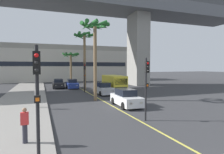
{
  "coord_description": "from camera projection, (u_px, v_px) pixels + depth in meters",
  "views": [
    {
      "loc": [
        -6.13,
        -2.45,
        3.63
      ],
      "look_at": [
        0.0,
        14.0,
        2.67
      ],
      "focal_mm": 30.76,
      "sensor_mm": 36.0,
      "label": 1
    }
  ],
  "objects": [
    {
      "name": "delivery_van",
      "position": [
        114.0,
        83.0,
        27.32
      ],
      "size": [
        2.16,
        5.25,
        2.36
      ],
      "color": "yellow",
      "rests_on": "ground"
    },
    {
      "name": "palm_tree_far_median",
      "position": [
        85.0,
        44.0,
        29.93
      ],
      "size": [
        3.32,
        3.48,
        8.98
      ],
      "color": "brown",
      "rests_on": "ground"
    },
    {
      "name": "car_queue_second",
      "position": [
        72.0,
        84.0,
        31.89
      ],
      "size": [
        1.91,
        4.14,
        1.56
      ],
      "color": "navy",
      "rests_on": "ground"
    },
    {
      "name": "lane_stripe_center",
      "position": [
        87.0,
        92.0,
        27.09
      ],
      "size": [
        0.14,
        56.0,
        0.01
      ],
      "primitive_type": "cube",
      "color": "#DBCC4C",
      "rests_on": "ground"
    },
    {
      "name": "palm_tree_near_median",
      "position": [
        95.0,
        35.0,
        20.13
      ],
      "size": [
        3.24,
        3.25,
        8.45
      ],
      "color": "brown",
      "rests_on": "ground"
    },
    {
      "name": "car_queue_third",
      "position": [
        104.0,
        89.0,
        25.02
      ],
      "size": [
        1.88,
        4.12,
        1.56
      ],
      "color": "#B7BABF",
      "rests_on": "ground"
    },
    {
      "name": "pedestrian_mid_block",
      "position": [
        25.0,
        125.0,
        8.69
      ],
      "size": [
        0.34,
        0.22,
        1.62
      ],
      "color": "#2D2D38",
      "rests_on": "sidewalk_left"
    },
    {
      "name": "sidewalk_left",
      "position": [
        19.0,
        107.0,
        16.81
      ],
      "size": [
        4.8,
        80.0,
        0.15
      ],
      "primitive_type": "cube",
      "color": "gray",
      "rests_on": "ground"
    },
    {
      "name": "palm_tree_mid_median",
      "position": [
        71.0,
        58.0,
        39.63
      ],
      "size": [
        3.56,
        3.53,
        6.58
      ],
      "color": "brown",
      "rests_on": "ground"
    },
    {
      "name": "traffic_light_median_far",
      "position": [
        85.0,
        73.0,
        26.7
      ],
      "size": [
        0.24,
        0.37,
        4.2
      ],
      "color": "black",
      "rests_on": "ground"
    },
    {
      "name": "traffic_light_left_sidewalk_corner",
      "position": [
        37.0,
        90.0,
        6.38
      ],
      "size": [
        0.24,
        0.37,
        4.2
      ],
      "color": "black",
      "rests_on": "sidewalk_left"
    },
    {
      "name": "traffic_light_median_near",
      "position": [
        146.0,
        80.0,
        12.64
      ],
      "size": [
        0.24,
        0.37,
        4.2
      ],
      "color": "black",
      "rests_on": "ground"
    },
    {
      "name": "car_queue_fourth",
      "position": [
        126.0,
        98.0,
        17.61
      ],
      "size": [
        1.9,
        4.13,
        1.56
      ],
      "color": "white",
      "rests_on": "ground"
    },
    {
      "name": "car_queue_front",
      "position": [
        58.0,
        84.0,
        32.24
      ],
      "size": [
        1.95,
        4.16,
        1.56
      ],
      "color": "black",
      "rests_on": "ground"
    },
    {
      "name": "pier_building_backdrop",
      "position": [
        66.0,
        64.0,
        49.3
      ],
      "size": [
        33.13,
        8.04,
        8.86
      ],
      "color": "beige",
      "rests_on": "ground"
    },
    {
      "name": "pedestrian_near_crosswalk",
      "position": [
        37.0,
        98.0,
        16.3
      ],
      "size": [
        0.34,
        0.22,
        1.62
      ],
      "color": "#2D2D38",
      "rests_on": "sidewalk_left"
    },
    {
      "name": "bridge_overpass",
      "position": [
        84.0,
        5.0,
        33.49
      ],
      "size": [
        71.38,
        8.0,
        18.02
      ],
      "color": "slate",
      "rests_on": "ground"
    }
  ]
}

